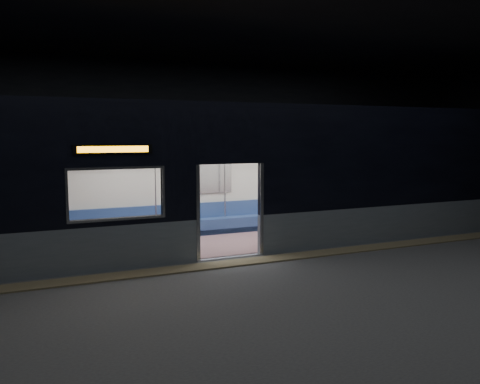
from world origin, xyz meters
TOP-DOWN VIEW (x-y plane):
  - station_floor at (0.00, 0.00)m, footprint 24.00×14.00m
  - station_envelope at (0.00, 0.00)m, footprint 24.00×14.00m
  - tactile_strip at (0.00, 0.55)m, footprint 22.80×0.50m
  - metro_car at (-0.00, 2.54)m, footprint 18.00×3.04m
  - passenger at (4.02, 3.55)m, footprint 0.43×0.70m
  - handbag at (3.98, 3.32)m, footprint 0.35×0.33m
  - transit_map at (0.63, 3.85)m, footprint 1.08×0.03m

SIDE VIEW (x-z plane):
  - station_floor at x=0.00m, z-range -0.01..0.00m
  - tactile_strip at x=0.00m, z-range 0.00..0.03m
  - handbag at x=3.98m, z-range 0.61..0.76m
  - passenger at x=4.02m, z-range 0.11..1.48m
  - transit_map at x=0.63m, z-range 1.15..1.86m
  - metro_car at x=0.00m, z-range 0.17..3.52m
  - station_envelope at x=0.00m, z-range 1.16..6.16m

